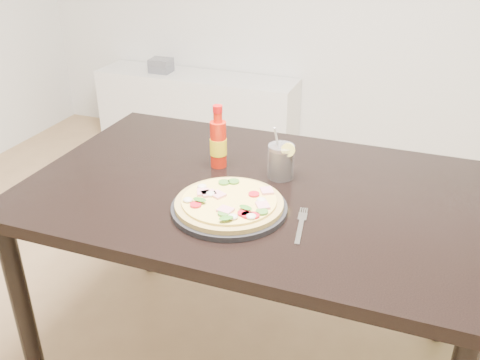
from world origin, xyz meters
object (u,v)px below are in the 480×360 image
(dining_table, at_px, (253,209))
(media_console, at_px, (197,110))
(cola_cup, at_px, (281,162))
(plate, at_px, (229,208))
(pizza, at_px, (229,203))
(hot_sauce_bottle, at_px, (218,143))
(fork, at_px, (301,224))

(dining_table, bearing_deg, media_console, 119.99)
(dining_table, distance_m, cola_cup, 0.17)
(dining_table, height_order, plate, plate)
(media_console, bearing_deg, plate, -62.46)
(pizza, xyz_separation_m, media_console, (-1.04, 2.00, -0.53))
(hot_sauce_bottle, distance_m, fork, 0.45)
(plate, xyz_separation_m, pizza, (0.00, -0.00, 0.02))
(dining_table, height_order, pizza, pizza)
(pizza, height_order, media_console, pizza)
(plate, distance_m, media_console, 2.31)
(media_console, bearing_deg, fork, -57.94)
(plate, height_order, fork, plate)
(dining_table, bearing_deg, cola_cup, 57.08)
(pizza, distance_m, hot_sauce_bottle, 0.31)
(fork, distance_m, media_console, 2.42)
(dining_table, xyz_separation_m, hot_sauce_bottle, (-0.16, 0.10, 0.17))
(plate, bearing_deg, media_console, 117.54)
(dining_table, distance_m, plate, 0.19)
(hot_sauce_bottle, xyz_separation_m, cola_cup, (0.22, -0.01, -0.03))
(dining_table, xyz_separation_m, plate, (-0.02, -0.16, 0.09))
(media_console, bearing_deg, hot_sauce_bottle, -62.59)
(plate, bearing_deg, pizza, -59.91)
(pizza, xyz_separation_m, hot_sauce_bottle, (-0.14, 0.26, 0.06))
(fork, bearing_deg, dining_table, 130.49)
(pizza, bearing_deg, dining_table, 84.68)
(pizza, bearing_deg, plate, 120.09)
(plate, distance_m, fork, 0.21)
(pizza, relative_size, hot_sauce_bottle, 1.46)
(fork, height_order, media_console, fork)
(hot_sauce_bottle, height_order, media_console, hot_sauce_bottle)
(dining_table, relative_size, hot_sauce_bottle, 6.61)
(dining_table, height_order, media_console, dining_table)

